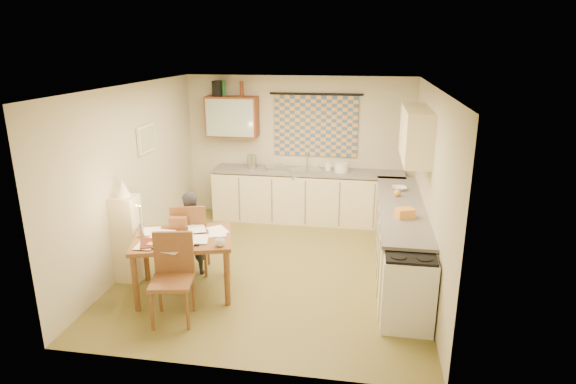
% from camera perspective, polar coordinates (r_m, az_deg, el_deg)
% --- Properties ---
extents(floor, '(4.00, 4.50, 0.02)m').
position_cam_1_polar(floor, '(6.86, -1.48, -8.98)').
color(floor, brown).
rests_on(floor, ground).
extents(ceiling, '(4.00, 4.50, 0.02)m').
position_cam_1_polar(ceiling, '(6.18, -1.66, 12.49)').
color(ceiling, white).
rests_on(ceiling, floor).
extents(wall_back, '(4.00, 0.02, 2.50)m').
position_cam_1_polar(wall_back, '(8.58, 1.28, 5.28)').
color(wall_back, beige).
rests_on(wall_back, floor).
extents(wall_front, '(4.00, 0.02, 2.50)m').
position_cam_1_polar(wall_front, '(4.34, -7.20, -6.91)').
color(wall_front, beige).
rests_on(wall_front, floor).
extents(wall_left, '(0.02, 4.50, 2.50)m').
position_cam_1_polar(wall_left, '(7.06, -17.82, 1.86)').
color(wall_left, beige).
rests_on(wall_left, floor).
extents(wall_right, '(0.02, 4.50, 2.50)m').
position_cam_1_polar(wall_right, '(6.36, 16.53, 0.34)').
color(wall_right, beige).
rests_on(wall_right, floor).
extents(window_blind, '(1.45, 0.03, 1.05)m').
position_cam_1_polar(window_blind, '(8.43, 3.30, 7.81)').
color(window_blind, '#39567D').
rests_on(window_blind, wall_back).
extents(curtain_rod, '(1.60, 0.04, 0.04)m').
position_cam_1_polar(curtain_rod, '(8.34, 3.35, 11.52)').
color(curtain_rod, black).
rests_on(curtain_rod, wall_back).
extents(wall_cabinet, '(0.90, 0.34, 0.70)m').
position_cam_1_polar(wall_cabinet, '(8.54, -6.62, 8.87)').
color(wall_cabinet, '#5F2B16').
rests_on(wall_cabinet, wall_back).
extents(wall_cabinet_glass, '(0.84, 0.02, 0.64)m').
position_cam_1_polar(wall_cabinet_glass, '(8.38, -6.94, 8.70)').
color(wall_cabinet_glass, '#99B2A5').
rests_on(wall_cabinet_glass, wall_back).
extents(upper_cabinet_right, '(0.34, 1.30, 0.70)m').
position_cam_1_polar(upper_cabinet_right, '(6.74, 14.90, 6.64)').
color(upper_cabinet_right, beige).
rests_on(upper_cabinet_right, wall_right).
extents(framed_print, '(0.04, 0.50, 0.40)m').
position_cam_1_polar(framed_print, '(7.29, -16.46, 6.08)').
color(framed_print, '#EFE4C9').
rests_on(framed_print, wall_left).
extents(print_canvas, '(0.01, 0.42, 0.32)m').
position_cam_1_polar(print_canvas, '(7.28, -16.28, 6.08)').
color(print_canvas, beige).
rests_on(print_canvas, wall_left).
extents(counter_back, '(3.30, 0.62, 0.92)m').
position_cam_1_polar(counter_back, '(8.46, 2.32, -0.50)').
color(counter_back, beige).
rests_on(counter_back, floor).
extents(counter_right, '(0.62, 2.95, 0.92)m').
position_cam_1_polar(counter_right, '(6.87, 13.11, -5.19)').
color(counter_right, beige).
rests_on(counter_right, floor).
extents(stove, '(0.56, 0.56, 0.87)m').
position_cam_1_polar(stove, '(5.54, 13.98, -11.10)').
color(stove, white).
rests_on(stove, floor).
extents(sink, '(0.69, 0.63, 0.10)m').
position_cam_1_polar(sink, '(8.34, 1.91, 2.33)').
color(sink, silver).
rests_on(sink, counter_back).
extents(tap, '(0.03, 0.03, 0.28)m').
position_cam_1_polar(tap, '(8.47, 2.29, 3.80)').
color(tap, silver).
rests_on(tap, counter_back).
extents(dish_rack, '(0.43, 0.40, 0.06)m').
position_cam_1_polar(dish_rack, '(8.40, -1.49, 2.93)').
color(dish_rack, silver).
rests_on(dish_rack, counter_back).
extents(kettle, '(0.18, 0.18, 0.24)m').
position_cam_1_polar(kettle, '(8.47, -4.28, 3.62)').
color(kettle, silver).
rests_on(kettle, counter_back).
extents(mixing_bowl, '(0.28, 0.28, 0.16)m').
position_cam_1_polar(mixing_bowl, '(8.26, 6.36, 2.93)').
color(mixing_bowl, white).
rests_on(mixing_bowl, counter_back).
extents(soap_bottle, '(0.12, 0.12, 0.18)m').
position_cam_1_polar(soap_bottle, '(8.32, 4.73, 3.16)').
color(soap_bottle, white).
rests_on(soap_bottle, counter_back).
extents(bowl, '(0.28, 0.28, 0.05)m').
position_cam_1_polar(bowl, '(7.38, 13.06, 0.43)').
color(bowl, white).
rests_on(bowl, counter_right).
extents(orange_bag, '(0.26, 0.23, 0.12)m').
position_cam_1_polar(orange_bag, '(6.21, 13.70, -2.45)').
color(orange_bag, gold).
rests_on(orange_bag, counter_right).
extents(fruit_orange, '(0.10, 0.10, 0.10)m').
position_cam_1_polar(fruit_orange, '(7.05, 12.81, -0.13)').
color(fruit_orange, gold).
rests_on(fruit_orange, counter_right).
extents(speaker, '(0.18, 0.21, 0.26)m').
position_cam_1_polar(speaker, '(8.55, -8.25, 12.06)').
color(speaker, black).
rests_on(speaker, wall_cabinet).
extents(bottle_green, '(0.08, 0.08, 0.26)m').
position_cam_1_polar(bottle_green, '(8.53, -7.65, 12.06)').
color(bottle_green, '#195926').
rests_on(bottle_green, wall_cabinet).
extents(bottle_brown, '(0.08, 0.08, 0.26)m').
position_cam_1_polar(bottle_brown, '(8.44, -5.52, 12.09)').
color(bottle_brown, '#5F2B16').
rests_on(bottle_brown, wall_cabinet).
extents(dining_table, '(1.38, 1.19, 0.75)m').
position_cam_1_polar(dining_table, '(6.20, -12.19, -8.39)').
color(dining_table, brown).
rests_on(dining_table, floor).
extents(chair_far, '(0.55, 0.55, 1.01)m').
position_cam_1_polar(chair_far, '(6.73, -11.30, -6.83)').
color(chair_far, brown).
rests_on(chair_far, floor).
extents(chair_near, '(0.53, 0.53, 1.00)m').
position_cam_1_polar(chair_near, '(5.68, -13.45, -11.77)').
color(chair_near, brown).
rests_on(chair_near, floor).
extents(person, '(0.51, 0.40, 1.17)m').
position_cam_1_polar(person, '(6.59, -11.38, -4.79)').
color(person, black).
rests_on(person, floor).
extents(shelf_stand, '(0.32, 0.30, 1.16)m').
position_cam_1_polar(shelf_stand, '(6.64, -18.46, -5.25)').
color(shelf_stand, beige).
rests_on(shelf_stand, floor).
extents(lampshade, '(0.20, 0.20, 0.22)m').
position_cam_1_polar(lampshade, '(6.42, -19.03, 0.45)').
color(lampshade, '#EFE4C9').
rests_on(lampshade, shelf_stand).
extents(letter_rack, '(0.23, 0.13, 0.16)m').
position_cam_1_polar(letter_rack, '(6.29, -12.90, -3.61)').
color(letter_rack, brown).
rests_on(letter_rack, dining_table).
extents(mug, '(0.18, 0.18, 0.09)m').
position_cam_1_polar(mug, '(5.69, -8.06, -5.94)').
color(mug, white).
rests_on(mug, dining_table).
extents(magazine, '(0.45, 0.46, 0.03)m').
position_cam_1_polar(magazine, '(5.91, -17.11, -5.98)').
color(magazine, maroon).
rests_on(magazine, dining_table).
extents(book, '(0.39, 0.40, 0.02)m').
position_cam_1_polar(book, '(6.02, -16.01, -5.51)').
color(book, gold).
rests_on(book, dining_table).
extents(orange_box, '(0.12, 0.09, 0.04)m').
position_cam_1_polar(orange_box, '(5.84, -15.74, -6.09)').
color(orange_box, gold).
rests_on(orange_box, dining_table).
extents(eyeglasses, '(0.13, 0.06, 0.02)m').
position_cam_1_polar(eyeglasses, '(5.77, -11.09, -6.19)').
color(eyeglasses, black).
rests_on(eyeglasses, dining_table).
extents(candle_holder, '(0.08, 0.08, 0.18)m').
position_cam_1_polar(candle_holder, '(6.15, -16.98, -4.32)').
color(candle_holder, silver).
rests_on(candle_holder, dining_table).
extents(candle, '(0.03, 0.03, 0.22)m').
position_cam_1_polar(candle, '(6.08, -17.09, -2.57)').
color(candle, white).
rests_on(candle, dining_table).
extents(candle_flame, '(0.02, 0.02, 0.02)m').
position_cam_1_polar(candle_flame, '(6.02, -17.52, -1.55)').
color(candle_flame, '#FFCC66').
rests_on(candle_flame, dining_table).
extents(papers, '(1.13, 1.00, 0.02)m').
position_cam_1_polar(papers, '(6.02, -12.94, -5.25)').
color(papers, white).
rests_on(papers, dining_table).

